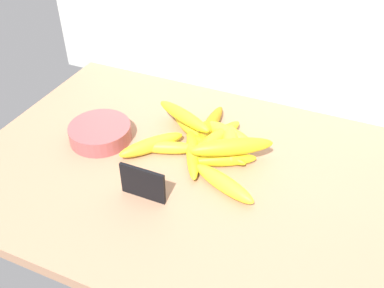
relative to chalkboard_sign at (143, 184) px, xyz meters
The scene contains 16 objects.
counter_top 15.22cm from the chalkboard_sign, 65.41° to the left, with size 110.00×76.00×3.00cm, color #A7795B.
chalkboard_sign is the anchor object (origin of this frame).
fruit_bowl 25.70cm from the chalkboard_sign, 145.40° to the left, with size 16.45×16.45×4.37cm, color #A24C4E.
banana_0 16.85cm from the chalkboard_sign, 96.62° to the left, with size 15.78×3.34×3.34cm, color yellow.
banana_1 18.29cm from the chalkboard_sign, 75.61° to the left, with size 20.87×3.28×3.28cm, color yellow.
banana_2 29.98cm from the chalkboard_sign, 81.64° to the left, with size 19.84×3.55×3.55cm, color #AC8215.
banana_3 27.97cm from the chalkboard_sign, 93.93° to the left, with size 15.28×3.54×3.54cm, color yellow.
banana_4 22.25cm from the chalkboard_sign, 53.92° to the left, with size 16.01×3.30×3.30cm, color yellow.
banana_5 18.61cm from the chalkboard_sign, 30.99° to the left, with size 17.73×3.93×3.93cm, color yellow.
banana_6 27.25cm from the chalkboard_sign, 63.06° to the left, with size 15.06×4.38×4.38cm, color yellow.
banana_7 22.96cm from the chalkboard_sign, 66.10° to the left, with size 18.91×3.38×3.38cm, color yellow.
banana_8 29.82cm from the chalkboard_sign, 71.07° to the left, with size 15.39×4.07×4.07cm, color yellow.
banana_9 25.60cm from the chalkboard_sign, 71.90° to the left, with size 20.96×3.87×3.87cm, color yellow.
banana_10 16.91cm from the chalkboard_sign, 111.66° to the left, with size 17.90×3.91×3.91cm, color yellow.
banana_11 26.50cm from the chalkboard_sign, 94.27° to the left, with size 19.01×3.60×3.60cm, color yellow.
banana_12 23.65cm from the chalkboard_sign, 52.85° to the left, with size 20.90×4.30×4.30cm, color yellow.
Camera 1 is at (32.64, -73.53, 73.91)cm, focal length 40.53 mm.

